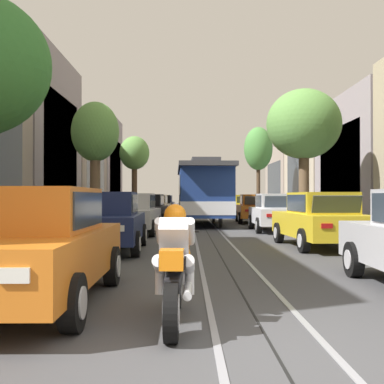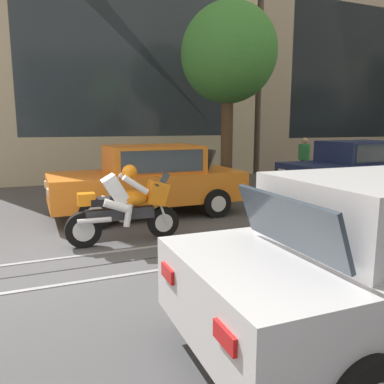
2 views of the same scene
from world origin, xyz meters
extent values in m
cube|color=#BCAD93|center=(-11.00, 3.41, 5.44)|extent=(5.01, 10.52, 10.88)
cube|color=#2D3842|center=(-8.52, 3.41, 4.90)|extent=(0.04, 7.58, 6.53)
cube|color=gray|center=(-11.25, 14.24, 4.92)|extent=(5.50, 10.52, 9.83)
cube|color=#2D3842|center=(-8.52, 14.24, 4.43)|extent=(0.04, 7.58, 5.90)
cube|color=orange|center=(-2.93, 2.39, 0.65)|extent=(1.81, 4.30, 0.66)
cube|color=orange|center=(-2.93, 2.54, 1.28)|extent=(1.48, 2.07, 0.60)
cube|color=#2D3842|center=(-2.93, 1.70, 1.26)|extent=(1.33, 0.22, 0.47)
cube|color=#2D3842|center=(-2.93, 3.72, 1.26)|extent=(1.30, 0.20, 0.45)
cube|color=#2D3842|center=(-2.18, 2.54, 1.28)|extent=(0.03, 1.81, 0.47)
cube|color=#2D3842|center=(-3.68, 2.54, 1.28)|extent=(0.03, 1.81, 0.47)
cube|color=white|center=(-2.37, 0.23, 0.75)|extent=(0.28, 0.04, 0.14)
cube|color=#B21414|center=(-2.37, 4.55, 0.75)|extent=(0.28, 0.04, 0.12)
cube|color=white|center=(-3.48, 0.23, 0.75)|extent=(0.28, 0.04, 0.14)
cube|color=#B21414|center=(-3.49, 4.55, 0.75)|extent=(0.28, 0.04, 0.12)
cylinder|color=black|center=(-2.05, 1.06, 0.32)|extent=(0.20, 0.64, 0.64)
cylinder|color=silver|center=(-1.94, 1.06, 0.32)|extent=(0.02, 0.35, 0.35)
cylinder|color=black|center=(-3.81, 1.06, 0.32)|extent=(0.20, 0.64, 0.64)
cylinder|color=silver|center=(-3.92, 1.06, 0.32)|extent=(0.02, 0.35, 0.35)
cylinder|color=black|center=(-2.05, 3.73, 0.32)|extent=(0.20, 0.64, 0.64)
cylinder|color=silver|center=(-1.94, 3.73, 0.32)|extent=(0.02, 0.35, 0.35)
cylinder|color=black|center=(-3.81, 3.72, 0.32)|extent=(0.20, 0.64, 0.64)
cylinder|color=silver|center=(-3.92, 3.72, 0.32)|extent=(0.02, 0.35, 0.35)
cube|color=#19234C|center=(-2.98, 8.66, 0.65)|extent=(1.93, 4.35, 0.66)
cube|color=#19234C|center=(-2.99, 8.81, 1.28)|extent=(1.54, 2.11, 0.60)
cube|color=#2D3842|center=(-2.96, 7.97, 1.26)|extent=(1.34, 0.26, 0.47)
cube|color=#2D3842|center=(-2.24, 8.83, 1.28)|extent=(0.09, 1.81, 0.47)
cube|color=#2D3842|center=(-3.73, 8.78, 1.28)|extent=(0.09, 1.81, 0.47)
cube|color=white|center=(-2.36, 6.51, 0.75)|extent=(0.28, 0.05, 0.14)
cube|color=white|center=(-3.47, 6.48, 0.75)|extent=(0.28, 0.05, 0.14)
cylinder|color=black|center=(-2.06, 7.35, 0.32)|extent=(0.22, 0.65, 0.64)
cylinder|color=silver|center=(-1.95, 7.35, 0.32)|extent=(0.03, 0.35, 0.35)
cylinder|color=black|center=(-3.82, 7.30, 0.32)|extent=(0.22, 0.65, 0.64)
cylinder|color=silver|center=(-3.93, 7.29, 0.32)|extent=(0.03, 0.35, 0.35)
cylinder|color=black|center=(-3.90, 9.96, 0.32)|extent=(0.22, 0.65, 0.64)
cylinder|color=silver|center=(-4.01, 9.96, 0.32)|extent=(0.03, 0.35, 0.35)
cube|color=#2D3842|center=(3.02, 1.83, 1.26)|extent=(1.30, 0.22, 0.45)
cube|color=#2D3842|center=(2.30, 3.02, 1.28)|extent=(0.06, 1.81, 0.47)
cube|color=#B21414|center=(2.45, 1.01, 0.75)|extent=(0.28, 0.05, 0.12)
cube|color=#B21414|center=(3.57, 0.99, 0.75)|extent=(0.28, 0.05, 0.12)
cylinder|color=black|center=(2.14, 1.84, 0.32)|extent=(0.21, 0.64, 0.64)
cylinder|color=silver|center=(2.03, 1.85, 0.32)|extent=(0.03, 0.35, 0.35)
cylinder|color=#4C3826|center=(-5.27, 5.67, 1.71)|extent=(0.37, 0.37, 3.42)
ellipsoid|color=#387A33|center=(-5.27, 5.67, 4.17)|extent=(3.29, 2.78, 2.96)
cylinder|color=black|center=(-0.98, 0.70, 0.30)|extent=(0.15, 0.60, 0.60)
cylinder|color=black|center=(-0.95, 2.10, 0.30)|extent=(0.12, 0.57, 0.57)
cylinder|color=silver|center=(-0.98, 0.70, 0.30)|extent=(0.17, 0.36, 0.36)
cylinder|color=silver|center=(-0.95, 2.10, 0.30)|extent=(0.13, 0.33, 0.33)
cube|color=#2D2D33|center=(-0.97, 1.33, 0.52)|extent=(0.18, 1.18, 0.20)
ellipsoid|color=orange|center=(-0.96, 1.54, 0.78)|extent=(0.37, 0.57, 0.28)
cube|color=orange|center=(-0.95, 1.99, 0.85)|extent=(0.33, 0.42, 0.47)
cube|color=#2D3842|center=(-0.95, 2.13, 1.08)|extent=(0.24, 0.15, 0.23)
sphere|color=white|center=(-0.95, 2.13, 0.82)|extent=(0.14, 0.14, 0.14)
cube|color=black|center=(-0.97, 1.10, 0.76)|extent=(0.29, 0.53, 0.12)
cube|color=orange|center=(-0.98, 0.77, 0.82)|extent=(0.25, 0.28, 0.20)
cylinder|color=silver|center=(-0.81, 0.87, 0.48)|extent=(0.10, 0.55, 0.09)
cylinder|color=silver|center=(-1.04, 2.05, 0.60)|extent=(0.05, 0.23, 0.58)
cylinder|color=silver|center=(-0.86, 2.05, 0.60)|extent=(0.05, 0.23, 0.58)
cylinder|color=black|center=(-0.95, 1.94, 1.02)|extent=(0.56, 0.04, 0.03)
cube|color=white|center=(-0.97, 1.26, 0.94)|extent=(0.33, 0.47, 0.57)
sphere|color=orange|center=(-0.96, 1.52, 1.24)|extent=(0.26, 0.26, 0.26)
cylinder|color=white|center=(-1.13, 1.24, 0.70)|extent=(0.15, 0.45, 0.28)
cylinder|color=white|center=(-1.13, 1.44, 0.52)|extent=(0.11, 0.18, 0.39)
cylinder|color=white|center=(-1.14, 1.58, 1.04)|extent=(0.11, 0.45, 0.36)
cylinder|color=white|center=(-0.81, 1.23, 0.70)|extent=(0.15, 0.45, 0.28)
cylinder|color=white|center=(-0.79, 1.43, 0.52)|extent=(0.11, 0.18, 0.39)
cylinder|color=white|center=(-0.78, 1.57, 1.04)|extent=(0.11, 0.45, 0.36)
cylinder|color=slate|center=(-6.05, 9.24, 0.40)|extent=(0.14, 0.14, 0.79)
cylinder|color=slate|center=(-5.85, 9.24, 0.40)|extent=(0.14, 0.14, 0.79)
cube|color=#338C4C|center=(-5.95, 9.24, 1.07)|extent=(0.23, 0.37, 0.56)
cylinder|color=#338C4C|center=(-6.18, 9.24, 1.03)|extent=(0.09, 0.09, 0.51)
cylinder|color=#338C4C|center=(-5.72, 9.24, 1.03)|extent=(0.09, 0.09, 0.51)
sphere|color=tan|center=(-5.95, 9.24, 1.48)|extent=(0.22, 0.22, 0.22)
camera|label=1|loc=(-0.82, -4.01, 1.45)|focal=44.21mm
camera|label=2|loc=(5.49, -0.04, 2.03)|focal=36.03mm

